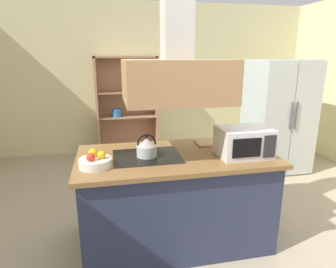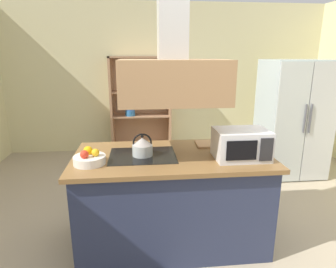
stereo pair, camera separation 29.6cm
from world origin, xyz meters
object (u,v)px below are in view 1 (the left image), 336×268
at_px(fruit_bowl, 95,161).
at_px(kettle, 147,147).
at_px(cutting_board, 212,143).
at_px(microwave, 244,142).
at_px(refrigerator, 278,116).
at_px(dish_cabinet, 127,112).

bearing_deg(fruit_bowl, kettle, 19.83).
relative_size(cutting_board, microwave, 0.74).
xyz_separation_m(microwave, fruit_bowl, (-1.31, -0.00, -0.08)).
height_order(refrigerator, microwave, refrigerator).
xyz_separation_m(dish_cabinet, microwave, (0.85, -2.94, 0.25)).
distance_m(cutting_board, fruit_bowl, 1.24).
bearing_deg(kettle, refrigerator, 33.72).
relative_size(refrigerator, microwave, 3.75).
bearing_deg(dish_cabinet, microwave, -73.86).
bearing_deg(refrigerator, cutting_board, -140.84).
xyz_separation_m(refrigerator, fruit_bowl, (-2.71, -1.67, 0.08)).
xyz_separation_m(refrigerator, kettle, (-2.27, -1.51, 0.13)).
relative_size(cutting_board, fruit_bowl, 1.27).
height_order(kettle, cutting_board, kettle).
relative_size(refrigerator, kettle, 8.33).
bearing_deg(dish_cabinet, fruit_bowl, -98.89).
bearing_deg(refrigerator, microwave, -130.08).
bearing_deg(dish_cabinet, refrigerator, -29.32).
bearing_deg(kettle, cutting_board, 19.36).
height_order(refrigerator, dish_cabinet, dish_cabinet).
relative_size(refrigerator, cutting_board, 5.07).
distance_m(refrigerator, microwave, 2.19).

